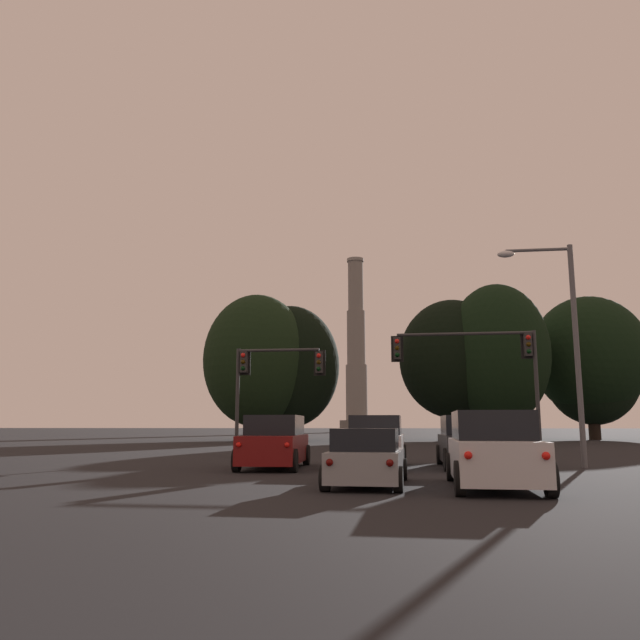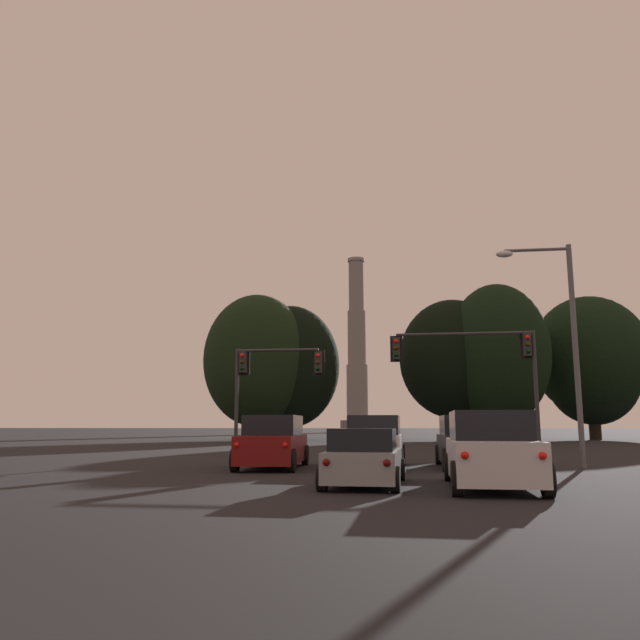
{
  "view_description": "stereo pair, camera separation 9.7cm",
  "coord_description": "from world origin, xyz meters",
  "px_view_note": "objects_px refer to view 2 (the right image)",
  "views": [
    {
      "loc": [
        1.23,
        -0.66,
        1.52
      ],
      "look_at": [
        -5.61,
        49.99,
        10.14
      ],
      "focal_mm": 35.0,
      "sensor_mm": 36.0,
      "label": 1
    },
    {
      "loc": [
        1.33,
        -0.65,
        1.52
      ],
      "look_at": [
        -5.61,
        49.99,
        10.14
      ],
      "focal_mm": 35.0,
      "sensor_mm": 36.0,
      "label": 2
    }
  ],
  "objects_px": {
    "traffic_light_overhead_left": "(266,374)",
    "traffic_light_overhead_right": "(484,359)",
    "suv_right_lane_front": "(468,442)",
    "street_lamp": "(562,329)",
    "hatchback_center_lane_second": "(365,459)",
    "traffic_light_far_right": "(460,400)",
    "smokestack": "(357,362)",
    "suv_left_lane_front": "(273,443)",
    "suv_center_lane_front": "(375,442)",
    "suv_right_lane_second": "(490,451)"
  },
  "relations": [
    {
      "from": "traffic_light_overhead_left",
      "to": "traffic_light_overhead_right",
      "type": "relative_size",
      "value": 0.78
    },
    {
      "from": "suv_right_lane_front",
      "to": "traffic_light_overhead_left",
      "type": "xyz_separation_m",
      "value": [
        -8.92,
        6.5,
        3.09
      ]
    },
    {
      "from": "traffic_light_overhead_right",
      "to": "street_lamp",
      "type": "relative_size",
      "value": 0.82
    },
    {
      "from": "hatchback_center_lane_second",
      "to": "traffic_light_far_right",
      "type": "height_order",
      "value": "traffic_light_far_right"
    },
    {
      "from": "hatchback_center_lane_second",
      "to": "suv_right_lane_front",
      "type": "height_order",
      "value": "suv_right_lane_front"
    },
    {
      "from": "hatchback_center_lane_second",
      "to": "smokestack",
      "type": "xyz_separation_m",
      "value": [
        -9.24,
        118.17,
        14.21
      ]
    },
    {
      "from": "hatchback_center_lane_second",
      "to": "suv_left_lane_front",
      "type": "distance_m",
      "value": 7.07
    },
    {
      "from": "suv_center_lane_front",
      "to": "traffic_light_overhead_right",
      "type": "height_order",
      "value": "traffic_light_overhead_right"
    },
    {
      "from": "suv_right_lane_second",
      "to": "suv_left_lane_front",
      "type": "bearing_deg",
      "value": 138.45
    },
    {
      "from": "suv_center_lane_front",
      "to": "traffic_light_overhead_left",
      "type": "height_order",
      "value": "traffic_light_overhead_left"
    },
    {
      "from": "suv_left_lane_front",
      "to": "suv_right_lane_front",
      "type": "height_order",
      "value": "same"
    },
    {
      "from": "suv_right_lane_second",
      "to": "street_lamp",
      "type": "distance_m",
      "value": 9.75
    },
    {
      "from": "traffic_light_far_right",
      "to": "suv_left_lane_front",
      "type": "bearing_deg",
      "value": -103.53
    },
    {
      "from": "suv_center_lane_front",
      "to": "traffic_light_overhead_left",
      "type": "xyz_separation_m",
      "value": [
        -5.59,
        6.62,
        3.09
      ]
    },
    {
      "from": "hatchback_center_lane_second",
      "to": "traffic_light_far_right",
      "type": "relative_size",
      "value": 0.68
    },
    {
      "from": "suv_center_lane_front",
      "to": "traffic_light_overhead_left",
      "type": "bearing_deg",
      "value": 130.97
    },
    {
      "from": "suv_right_lane_second",
      "to": "street_lamp",
      "type": "xyz_separation_m",
      "value": [
        3.82,
        7.95,
        4.17
      ]
    },
    {
      "from": "suv_left_lane_front",
      "to": "suv_center_lane_front",
      "type": "relative_size",
      "value": 1.01
    },
    {
      "from": "street_lamp",
      "to": "smokestack",
      "type": "bearing_deg",
      "value": 98.32
    },
    {
      "from": "suv_center_lane_front",
      "to": "traffic_light_far_right",
      "type": "height_order",
      "value": "traffic_light_far_right"
    },
    {
      "from": "suv_right_lane_second",
      "to": "suv_center_lane_front",
      "type": "height_order",
      "value": "same"
    },
    {
      "from": "suv_right_lane_second",
      "to": "smokestack",
      "type": "xyz_separation_m",
      "value": [
        -12.33,
        118.36,
        13.98
      ]
    },
    {
      "from": "suv_right_lane_second",
      "to": "suv_right_lane_front",
      "type": "distance_m",
      "value": 7.4
    },
    {
      "from": "suv_left_lane_front",
      "to": "street_lamp",
      "type": "distance_m",
      "value": 11.5
    },
    {
      "from": "hatchback_center_lane_second",
      "to": "suv_left_lane_front",
      "type": "height_order",
      "value": "suv_left_lane_front"
    },
    {
      "from": "hatchback_center_lane_second",
      "to": "traffic_light_overhead_right",
      "type": "relative_size",
      "value": 0.61
    },
    {
      "from": "hatchback_center_lane_second",
      "to": "smokestack",
      "type": "relative_size",
      "value": 0.11
    },
    {
      "from": "traffic_light_overhead_left",
      "to": "street_lamp",
      "type": "xyz_separation_m",
      "value": [
        12.59,
        -5.96,
        1.07
      ]
    },
    {
      "from": "suv_center_lane_front",
      "to": "traffic_light_overhead_right",
      "type": "relative_size",
      "value": 0.73
    },
    {
      "from": "suv_left_lane_front",
      "to": "traffic_light_overhead_right",
      "type": "xyz_separation_m",
      "value": [
        8.37,
        7.24,
        3.61
      ]
    },
    {
      "from": "traffic_light_overhead_left",
      "to": "suv_center_lane_front",
      "type": "bearing_deg",
      "value": -49.82
    },
    {
      "from": "suv_center_lane_front",
      "to": "traffic_light_overhead_right",
      "type": "xyz_separation_m",
      "value": [
        4.8,
        6.18,
        3.61
      ]
    },
    {
      "from": "hatchback_center_lane_second",
      "to": "traffic_light_overhead_left",
      "type": "distance_m",
      "value": 15.22
    },
    {
      "from": "hatchback_center_lane_second",
      "to": "suv_center_lane_front",
      "type": "distance_m",
      "value": 7.1
    },
    {
      "from": "hatchback_center_lane_second",
      "to": "suv_right_lane_second",
      "type": "bearing_deg",
      "value": -1.67
    },
    {
      "from": "hatchback_center_lane_second",
      "to": "suv_center_lane_front",
      "type": "height_order",
      "value": "suv_center_lane_front"
    },
    {
      "from": "hatchback_center_lane_second",
      "to": "suv_left_lane_front",
      "type": "bearing_deg",
      "value": 122.9
    },
    {
      "from": "traffic_light_far_right",
      "to": "smokestack",
      "type": "xyz_separation_m",
      "value": [
        -15.7,
        70.06,
        10.89
      ]
    },
    {
      "from": "suv_center_lane_front",
      "to": "smokestack",
      "type": "bearing_deg",
      "value": 95.51
    },
    {
      "from": "suv_right_lane_second",
      "to": "suv_center_lane_front",
      "type": "relative_size",
      "value": 1.0
    },
    {
      "from": "traffic_light_far_right",
      "to": "suv_right_lane_second",
      "type": "bearing_deg",
      "value": -93.99
    },
    {
      "from": "suv_right_lane_second",
      "to": "smokestack",
      "type": "relative_size",
      "value": 0.13
    },
    {
      "from": "suv_left_lane_front",
      "to": "traffic_light_overhead_right",
      "type": "distance_m",
      "value": 11.64
    },
    {
      "from": "suv_right_lane_front",
      "to": "street_lamp",
      "type": "height_order",
      "value": "street_lamp"
    },
    {
      "from": "street_lamp",
      "to": "suv_left_lane_front",
      "type": "bearing_deg",
      "value": -170.74
    },
    {
      "from": "suv_right_lane_second",
      "to": "traffic_light_overhead_right",
      "type": "bearing_deg",
      "value": 84.25
    },
    {
      "from": "suv_center_lane_front",
      "to": "traffic_light_far_right",
      "type": "relative_size",
      "value": 0.81
    },
    {
      "from": "traffic_light_overhead_right",
      "to": "smokestack",
      "type": "height_order",
      "value": "smokestack"
    },
    {
      "from": "suv_left_lane_front",
      "to": "traffic_light_overhead_left",
      "type": "bearing_deg",
      "value": 101.93
    },
    {
      "from": "suv_right_lane_front",
      "to": "street_lamp",
      "type": "xyz_separation_m",
      "value": [
        3.67,
        0.55,
        4.17
      ]
    }
  ]
}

